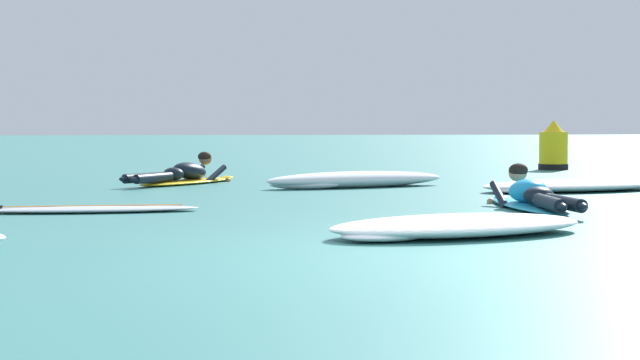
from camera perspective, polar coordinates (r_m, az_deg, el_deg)
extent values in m
plane|color=#387A75|center=(16.93, 0.08, 0.08)|extent=(120.00, 120.00, 0.00)
ellipsoid|color=#2DB2D1|center=(11.22, 11.93, -1.46)|extent=(0.54, 2.21, 0.07)
ellipsoid|color=#2DB2D1|center=(12.22, 10.41, -1.01)|extent=(0.18, 0.20, 0.06)
ellipsoid|color=#1E9EDB|center=(11.26, 11.86, -0.61)|extent=(0.41, 0.64, 0.34)
ellipsoid|color=black|center=(10.91, 12.45, -0.89)|extent=(0.34, 0.29, 0.20)
cylinder|color=black|center=(10.35, 13.03, -1.29)|extent=(0.18, 0.84, 0.14)
ellipsoid|color=black|center=(9.95, 13.68, -1.48)|extent=(0.10, 0.22, 0.08)
cylinder|color=black|center=(10.41, 13.86, -1.28)|extent=(0.20, 0.84, 0.14)
ellipsoid|color=black|center=(10.02, 14.80, -1.46)|extent=(0.10, 0.22, 0.08)
cylinder|color=black|center=(11.54, 10.28, -0.89)|extent=(0.10, 0.55, 0.32)
sphere|color=tan|center=(11.89, 9.78, -1.25)|extent=(0.09, 0.09, 0.09)
cylinder|color=black|center=(11.65, 12.38, -0.88)|extent=(0.10, 0.55, 0.32)
sphere|color=tan|center=(11.98, 11.86, -1.24)|extent=(0.09, 0.09, 0.09)
sphere|color=tan|center=(11.61, 11.30, 0.42)|extent=(0.21, 0.21, 0.21)
ellipsoid|color=black|center=(11.58, 11.33, 0.56)|extent=(0.22, 0.20, 0.16)
ellipsoid|color=yellow|center=(15.64, -7.61, -0.09)|extent=(1.74, 2.17, 0.07)
ellipsoid|color=yellow|center=(16.51, -5.37, 0.14)|extent=(0.28, 0.28, 0.06)
ellipsoid|color=black|center=(15.67, -7.50, 0.52)|extent=(0.73, 0.82, 0.35)
ellipsoid|color=black|center=(15.35, -8.43, 0.35)|extent=(0.44, 0.42, 0.20)
cylinder|color=black|center=(14.95, -10.03, 0.14)|extent=(0.64, 0.76, 0.14)
ellipsoid|color=black|center=(14.63, -11.17, 0.06)|extent=(0.21, 0.24, 0.08)
cylinder|color=black|center=(14.85, -9.55, 0.12)|extent=(0.56, 0.81, 0.14)
ellipsoid|color=black|center=(14.50, -10.54, 0.03)|extent=(0.21, 0.24, 0.08)
cylinder|color=black|center=(16.12, -7.29, 0.32)|extent=(0.39, 0.51, 0.32)
sphere|color=#8C6647|center=(16.42, -6.52, 0.03)|extent=(0.09, 0.09, 0.09)
cylinder|color=black|center=(15.85, -6.05, 0.27)|extent=(0.39, 0.51, 0.32)
sphere|color=#8C6647|center=(16.13, -5.34, -0.02)|extent=(0.09, 0.09, 0.09)
sphere|color=#8C6647|center=(16.00, -6.61, 1.24)|extent=(0.21, 0.21, 0.21)
ellipsoid|color=black|center=(15.98, -6.65, 1.35)|extent=(0.29, 0.29, 0.16)
ellipsoid|color=silver|center=(10.86, -13.01, -1.64)|extent=(2.31, 0.64, 0.07)
cube|color=orange|center=(10.86, -13.01, -1.44)|extent=(1.94, 0.16, 0.01)
ellipsoid|color=white|center=(8.48, 7.94, -2.59)|extent=(2.53, 1.63, 0.18)
ellipsoid|color=white|center=(8.92, 10.73, -2.50)|extent=(0.88, 0.56, 0.12)
ellipsoid|color=white|center=(8.07, 3.96, -3.15)|extent=(0.97, 0.79, 0.10)
ellipsoid|color=white|center=(14.30, 14.38, -0.29)|extent=(3.02, 1.78, 0.17)
ellipsoid|color=white|center=(14.85, 16.28, -0.28)|extent=(1.15, 1.01, 0.12)
ellipsoid|color=white|center=(13.75, 11.70, -0.55)|extent=(1.15, 0.86, 0.09)
ellipsoid|color=white|center=(14.65, 2.10, 0.04)|extent=(2.89, 1.53, 0.24)
ellipsoid|color=white|center=(15.07, 4.37, -0.01)|extent=(1.07, 0.70, 0.17)
ellipsoid|color=white|center=(14.24, -0.87, -0.27)|extent=(1.03, 0.33, 0.13)
cylinder|color=yellow|center=(20.67, 13.27, 1.64)|extent=(0.57, 0.57, 0.77)
cone|color=yellow|center=(20.67, 13.29, 3.04)|extent=(0.40, 0.40, 0.24)
cylinder|color=black|center=(20.68, 13.26, 0.75)|extent=(0.60, 0.60, 0.12)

